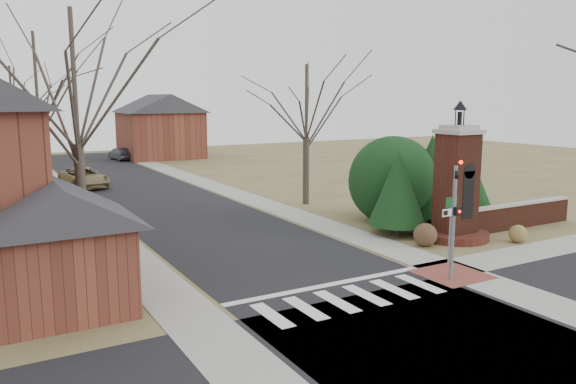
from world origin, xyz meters
TOP-DOWN VIEW (x-y plane):
  - ground at (0.00, 0.00)m, footprint 120.00×120.00m
  - main_street at (0.00, 22.00)m, footprint 8.00×70.00m
  - cross_street at (0.00, -3.00)m, footprint 120.00×8.00m
  - crosswalk_zone at (0.00, 0.80)m, footprint 8.00×2.20m
  - stop_bar at (0.00, 2.30)m, footprint 8.00×0.35m
  - sidewalk_right_main at (5.20, 22.00)m, footprint 2.00×60.00m
  - sidewalk_left at (-5.20, 22.00)m, footprint 2.00×60.00m
  - curb_apron at (4.80, 1.00)m, footprint 2.40×2.40m
  - traffic_signal_pole at (4.30, 0.57)m, footprint 0.28×0.41m
  - sign_post at (5.59, 1.99)m, footprint 0.90×0.07m
  - brick_gate_monument at (9.00, 4.99)m, footprint 3.20×3.20m
  - brick_garden_wall at (13.50, 5.00)m, footprint 7.50×0.50m
  - garage_left at (-8.52, 4.49)m, footprint 4.80×4.80m
  - house_distant_right at (7.99, 47.99)m, footprint 8.80×8.80m
  - evergreen_near at (7.20, 7.00)m, footprint 2.80×2.80m
  - evergreen_mid at (10.50, 8.20)m, footprint 3.40×3.40m
  - evergreen_far at (12.50, 7.20)m, footprint 2.40×2.40m
  - evergreen_mass at (9.00, 9.50)m, footprint 4.80×4.80m
  - bare_tree_0 at (-7.00, 9.00)m, footprint 8.05×8.05m
  - bare_tree_1 at (-7.00, 22.00)m, footprint 8.40×8.40m
  - bare_tree_2 at (-7.50, 35.00)m, footprint 7.35×7.35m
  - bare_tree_3 at (7.50, 16.00)m, footprint 7.00×7.00m
  - pickup_truck at (-3.40, 29.87)m, footprint 3.27×5.63m
  - distant_car at (3.40, 47.58)m, footprint 1.93×4.17m
  - dry_shrub_left at (6.80, 4.60)m, footprint 1.06×1.06m
  - dry_shrub_right at (11.00, 3.00)m, footprint 0.82×0.82m

SIDE VIEW (x-z plane):
  - ground at x=0.00m, z-range 0.00..0.00m
  - main_street at x=0.00m, z-range 0.00..0.01m
  - cross_street at x=0.00m, z-range 0.00..0.01m
  - crosswalk_zone at x=0.00m, z-range 0.00..0.02m
  - stop_bar at x=0.00m, z-range 0.00..0.02m
  - sidewalk_right_main at x=5.20m, z-range 0.00..0.02m
  - sidewalk_left at x=-5.20m, z-range 0.00..0.02m
  - curb_apron at x=4.80m, z-range 0.00..0.02m
  - dry_shrub_right at x=11.00m, z-range 0.00..0.82m
  - dry_shrub_left at x=6.80m, z-range 0.00..1.06m
  - distant_car at x=3.40m, z-range 0.00..1.32m
  - brick_garden_wall at x=13.50m, z-range 0.01..1.31m
  - pickup_truck at x=-3.40m, z-range 0.00..1.47m
  - evergreen_far at x=12.50m, z-range 0.25..3.55m
  - sign_post at x=5.59m, z-range 0.57..3.32m
  - brick_gate_monument at x=9.00m, z-range -1.07..5.40m
  - garage_left at x=-8.52m, z-range 0.09..4.38m
  - evergreen_near at x=7.20m, z-range 0.25..4.35m
  - evergreen_mass at x=9.00m, z-range 0.00..4.80m
  - traffic_signal_pole at x=4.30m, z-range 0.34..4.84m
  - evergreen_mid at x=10.50m, z-range 0.25..4.95m
  - house_distant_right at x=7.99m, z-range 0.00..7.30m
  - bare_tree_3 at x=7.50m, z-range 1.84..11.54m
  - bare_tree_2 at x=-7.50m, z-range 1.93..12.12m
  - bare_tree_0 at x=-7.00m, z-range 2.12..13.27m
  - bare_tree_1 at x=-7.00m, z-range 2.21..13.85m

